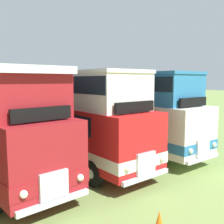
% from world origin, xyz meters
% --- Properties ---
extents(bus_sixth_in_row, '(2.71, 10.34, 4.49)m').
position_xyz_m(bus_sixth_in_row, '(7.38, 0.02, 2.47)').
color(bus_sixth_in_row, red).
rests_on(bus_sixth_in_row, ground).
extents(bus_seventh_in_row, '(2.89, 10.21, 4.49)m').
position_xyz_m(bus_seventh_in_row, '(11.08, -0.17, 2.47)').
color(bus_seventh_in_row, silver).
rests_on(bus_seventh_in_row, ground).
extents(cone_near_end, '(0.36, 0.36, 0.73)m').
position_xyz_m(cone_near_end, '(5.56, -7.34, 0.37)').
color(cone_near_end, orange).
rests_on(cone_near_end, ground).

